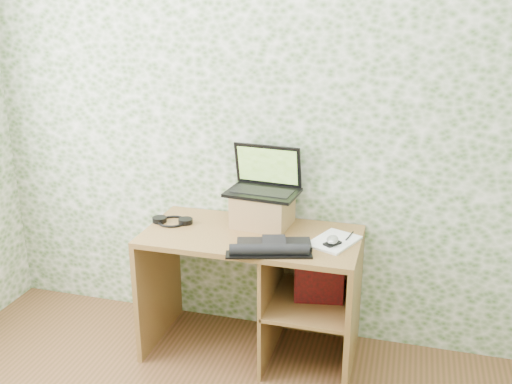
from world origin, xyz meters
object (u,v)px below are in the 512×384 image
(riser, at_px, (263,210))
(laptop, at_px, (265,181))
(notepad, at_px, (334,241))
(desk, at_px, (266,277))
(keyboard, at_px, (272,247))

(riser, bearing_deg, laptop, 90.00)
(riser, distance_m, notepad, 0.46)
(riser, xyz_separation_m, laptop, (0.00, 0.04, 0.16))
(desk, xyz_separation_m, laptop, (-0.05, 0.16, 0.52))
(riser, relative_size, notepad, 1.11)
(desk, height_order, laptop, laptop)
(desk, height_order, riser, riser)
(laptop, xyz_separation_m, notepad, (0.43, -0.18, -0.24))
(desk, bearing_deg, keyboard, -68.57)
(riser, distance_m, laptop, 0.16)
(riser, relative_size, laptop, 0.75)
(keyboard, bearing_deg, riser, 96.65)
(desk, bearing_deg, notepad, -3.55)
(notepad, bearing_deg, desk, -161.50)
(laptop, xyz_separation_m, keyboard, (0.14, -0.38, -0.23))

